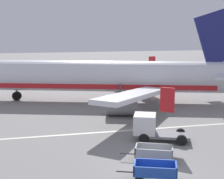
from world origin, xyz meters
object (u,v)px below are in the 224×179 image
(airplane, at_px, (109,77))
(service_truck_beside_carts, at_px, (151,127))
(baggage_cart_second_in_row, at_px, (154,153))
(baggage_cart_nearest, at_px, (155,171))

(airplane, bearing_deg, service_truck_beside_carts, -90.01)
(baggage_cart_second_in_row, relative_size, service_truck_beside_carts, 0.75)
(airplane, xyz_separation_m, baggage_cart_nearest, (-2.26, -22.05, -2.45))
(service_truck_beside_carts, bearing_deg, baggage_cart_nearest, -107.76)
(airplane, height_order, service_truck_beside_carts, airplane)
(airplane, height_order, baggage_cart_nearest, airplane)
(service_truck_beside_carts, bearing_deg, baggage_cart_second_in_row, -107.05)
(baggage_cart_nearest, bearing_deg, airplane, 84.16)
(baggage_cart_second_in_row, bearing_deg, airplane, 86.10)
(baggage_cart_nearest, height_order, baggage_cart_second_in_row, same)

